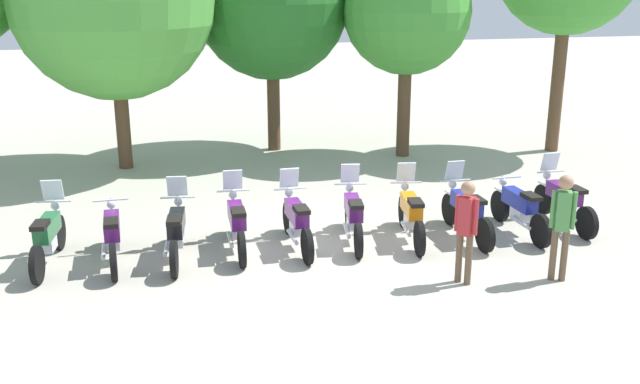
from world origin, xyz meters
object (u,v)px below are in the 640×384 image
Objects in this scene: motorcycle_4 at (297,221)px; person_1 at (562,219)px; tree_3 at (407,11)px; motorcycle_5 at (353,215)px; motorcycle_8 at (519,208)px; motorcycle_3 at (237,223)px; tree_2 at (272,2)px; motorcycle_9 at (564,201)px; motorcycle_1 at (112,235)px; motorcycle_6 at (411,214)px; motorcycle_0 at (48,236)px; motorcycle_7 at (466,211)px; person_0 at (466,224)px; motorcycle_2 at (177,231)px.

person_1 is (3.87, -2.48, 0.55)m from motorcycle_4.
motorcycle_5 is at bearing -117.61° from tree_3.
motorcycle_8 is 7.32m from tree_3.
tree_2 reaches higher than motorcycle_3.
motorcycle_9 reaches higher than motorcycle_8.
motorcycle_6 is at bearing -93.38° from motorcycle_1.
tree_2 is at bearing 154.91° from tree_3.
motorcycle_1 is (1.08, -0.17, -0.01)m from motorcycle_0.
motorcycle_1 is at bearing 97.70° from motorcycle_6.
motorcycle_8 is 1.22× the size of person_1.
tree_3 reaches higher than motorcycle_1.
motorcycle_7 is (4.35, -0.34, 0.00)m from motorcycle_3.
tree_3 is at bearing -25.09° from tree_2.
motorcycle_1 is 1.00× the size of motorcycle_9.
motorcycle_4 is at bearing -82.84° from person_0.
person_0 is at bearing -103.07° from motorcycle_0.
motorcycle_4 is 2.19m from motorcycle_6.
motorcycle_3 is at bearing -105.05° from tree_2.
motorcycle_0 is 1.00× the size of motorcycle_5.
motorcycle_0 is 5.45m from motorcycle_5.
motorcycle_9 is (2.18, 0.16, 0.00)m from motorcycle_7.
motorcycle_3 is 1.22× the size of person_1.
motorcycle_1 is 1.00× the size of motorcycle_4.
motorcycle_9 is at bearing -80.10° from motorcycle_8.
tree_3 is (0.44, 8.68, 2.85)m from person_1.
motorcycle_6 reaches higher than motorcycle_1.
tree_3 is (3.22, 6.15, 3.40)m from motorcycle_5.
motorcycle_4 is 8.28m from tree_3.
motorcycle_9 is 1.22× the size of person_1.
motorcycle_0 is 0.35× the size of tree_2.
motorcycle_8 is (1.09, -0.06, -0.01)m from motorcycle_7.
motorcycle_3 is at bearing 97.67° from motorcycle_5.
person_0 is 9.13m from tree_3.
motorcycle_4 is 1.00× the size of motorcycle_9.
motorcycle_0 is 3.26m from motorcycle_3.
motorcycle_3 is at bearing 82.60° from motorcycle_4.
tree_2 is (-4.47, 7.83, 3.60)m from motorcycle_9.
tree_3 is (5.40, 6.08, 3.40)m from motorcycle_3.
person_1 is (0.60, -2.26, 0.55)m from motorcycle_7.
tree_2 is 3.70m from tree_3.
motorcycle_5 is 2.19m from motorcycle_7.
person_0 reaches higher than motorcycle_0.
motorcycle_8 is (4.35, -0.27, -0.01)m from motorcycle_4.
motorcycle_2 is (2.18, -0.27, 0.00)m from motorcycle_0.
motorcycle_0 is 4.35m from motorcycle_4.
motorcycle_0 is 1.00× the size of motorcycle_9.
motorcycle_2 reaches higher than motorcycle_8.
motorcycle_1 is 7.59m from person_1.
motorcycle_9 is 3.84m from person_0.
tree_3 is at bearing 9.87° from motorcycle_9.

